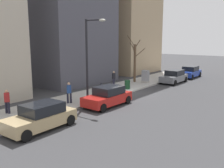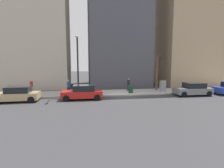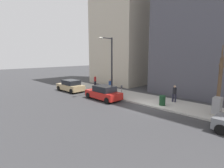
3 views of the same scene
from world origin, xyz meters
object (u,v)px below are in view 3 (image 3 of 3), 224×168
Objects in this scene: parking_meter at (122,90)px; trash_bin at (162,100)px; streetlamp at (110,62)px; parked_car_red at (104,93)px; pedestrian_midblock at (110,85)px; pedestrian_near_meter at (174,93)px; pedestrian_far_corner at (95,80)px; office_block_center at (207,0)px; utility_box at (217,107)px; office_tower_right at (126,11)px; bare_tree at (220,82)px; parked_car_tan at (71,86)px.

trash_bin is (0.45, -4.67, -0.38)m from parking_meter.
streetlamp is at bearing 95.92° from parking_meter.
pedestrian_midblock is (2.57, 1.66, 0.35)m from parked_car_red.
pedestrian_near_meter reaches higher than parked_car_red.
pedestrian_far_corner is 17.46m from office_block_center.
utility_box reaches higher than parking_meter.
pedestrian_midblock is 14.80m from office_tower_right.
pedestrian_midblock is at bearing -149.79° from office_tower_right.
bare_tree is at bearing -114.15° from office_tower_right.
utility_box is 4.40m from pedestrian_near_meter.
utility_box is at bearing -75.26° from parked_car_red.
office_tower_right is at bearing 39.21° from parking_meter.
office_block_center is (7.48, 0.19, 10.19)m from pedestrian_near_meter.
parking_meter is at bearing -140.79° from office_tower_right.
parked_car_tan is at bearing 177.50° from pedestrian_near_meter.
utility_box reaches higher than trash_bin.
office_block_center is (7.58, -11.98, 10.19)m from pedestrian_far_corner.
pedestrian_far_corner is (-0.10, 12.17, 0.00)m from pedestrian_near_meter.
bare_tree is at bearing -23.52° from pedestrian_near_meter.
office_tower_right is at bearing -20.62° from pedestrian_midblock.
parked_car_tan is at bearing -178.60° from office_tower_right.
trash_bin is at bearing 179.79° from office_block_center.
parking_meter is 1.50× the size of trash_bin.
pedestrian_midblock reaches higher than utility_box.
streetlamp is 0.29× the size of office_block_center.
office_tower_right is (11.30, 0.28, 11.31)m from parked_car_tan.
parking_meter is 3.44m from streetlamp.
pedestrian_near_meter is at bearing -55.61° from parked_car_red.
pedestrian_far_corner is at bearing 72.86° from parking_meter.
parking_meter is at bearing 95.50° from trash_bin.
pedestrian_far_corner is (1.79, 11.95, 0.49)m from trash_bin.
utility_box is 22.01m from office_tower_right.
parked_car_tan is at bearing 68.82° from pedestrian_midblock.
pedestrian_midblock is 0.07× the size of office_block_center.
office_block_center is (9.99, -6.32, 7.26)m from streetlamp.
parking_meter is at bearing -77.85° from parked_car_tan.
parked_car_tan is at bearing 103.42° from bare_tree.
office_block_center is (11.44, -5.84, 10.54)m from parked_car_red.
parking_meter is 9.13m from bare_tree.
utility_box is at bearing -117.39° from office_tower_right.
parked_car_red is 3.09m from pedestrian_midblock.
pedestrian_far_corner reaches higher than utility_box.
pedestrian_far_corner is (0.09, 16.01, -1.46)m from bare_tree.
parked_car_red is at bearing -167.39° from pedestrian_near_meter.
parked_car_tan is (-0.12, 6.40, 0.00)m from parked_car_red.
pedestrian_far_corner is (3.85, 6.14, 0.35)m from parked_car_red.
pedestrian_midblock reaches higher than parked_car_tan.
utility_box is at bearing -84.54° from streetlamp.
parking_meter is 16.58m from office_tower_right.
pedestrian_midblock is at bearing 139.75° from office_block_center.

